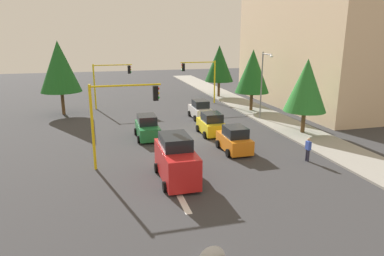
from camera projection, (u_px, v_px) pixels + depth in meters
name	position (u px, v px, depth m)	size (l,w,h in m)	color
ground_plane	(184.00, 136.00, 30.33)	(120.00, 120.00, 0.00)	#353538
sidewalk_kerb	(267.00, 116.00, 37.60)	(80.00, 4.00, 0.15)	gray
lane_arrow_near	(181.00, 197.00, 18.84)	(2.40, 1.10, 1.10)	silver
apartment_block	(311.00, 47.00, 42.23)	(23.65, 9.30, 14.49)	beige
traffic_signal_far_right	(110.00, 77.00, 41.00)	(0.36, 4.59, 5.34)	yellow
traffic_signal_near_right	(120.00, 109.00, 22.28)	(0.36, 4.59, 5.64)	yellow
traffic_signal_far_left	(201.00, 74.00, 43.80)	(0.36, 4.59, 5.47)	yellow
street_lamp_curbside	(264.00, 79.00, 34.87)	(2.15, 0.28, 7.00)	slate
tree_opposite_side	(59.00, 67.00, 37.40)	(4.41, 4.41, 8.08)	brown
tree_roadside_mid	(253.00, 71.00, 39.09)	(3.89, 3.89, 7.09)	brown
tree_roadside_near	(306.00, 85.00, 29.95)	(3.67, 3.67, 6.69)	brown
tree_roadside_far	(219.00, 63.00, 48.25)	(4.00, 4.00, 7.30)	brown
delivery_van_red	(176.00, 160.00, 20.92)	(4.80, 2.22, 2.77)	red
car_yellow	(211.00, 124.00, 30.74)	(3.60, 2.09, 1.98)	yellow
car_green	(147.00, 128.00, 29.65)	(4.01, 2.04, 1.98)	#1E7238
car_orange	(234.00, 140.00, 26.16)	(3.62, 2.02, 1.98)	orange
car_white	(200.00, 110.00, 36.72)	(3.73, 1.97, 1.98)	white
pedestrian_crossing	(308.00, 149.00, 24.10)	(0.40, 0.24, 1.70)	#262638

